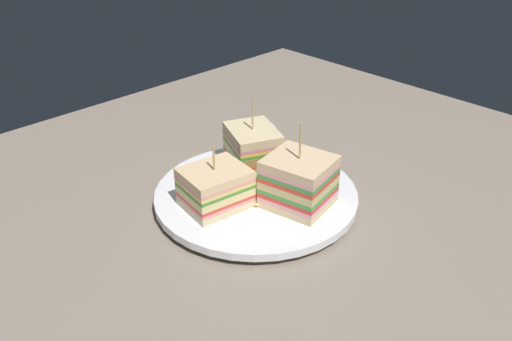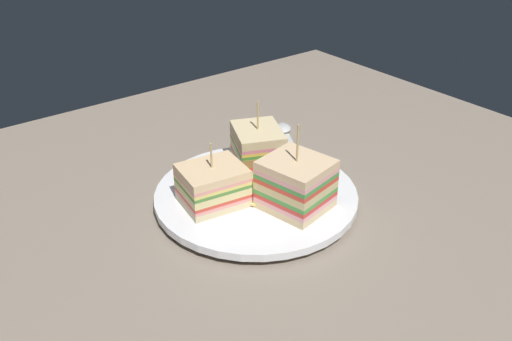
{
  "view_description": "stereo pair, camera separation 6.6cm",
  "coord_description": "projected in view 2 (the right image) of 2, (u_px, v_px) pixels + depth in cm",
  "views": [
    {
      "loc": [
        -40.2,
        -41.22,
        37.5
      ],
      "look_at": [
        0.0,
        0.0,
        4.74
      ],
      "focal_mm": 38.15,
      "sensor_mm": 36.0,
      "label": 1
    },
    {
      "loc": [
        -35.2,
        -45.56,
        37.5
      ],
      "look_at": [
        0.0,
        0.0,
        4.74
      ],
      "focal_mm": 38.15,
      "sensor_mm": 36.0,
      "label": 2
    }
  ],
  "objects": [
    {
      "name": "sandwich_wedge_2",
      "position": [
        213.0,
        185.0,
        0.64
      ],
      "size": [
        8.21,
        7.2,
        7.98
      ],
      "rotation": [
        0.0,
        0.0,
        12.42
      ],
      "color": "beige",
      "rests_on": "plate"
    },
    {
      "name": "plate",
      "position": [
        256.0,
        196.0,
        0.68
      ],
      "size": [
        25.28,
        25.28,
        1.74
      ],
      "color": "white",
      "rests_on": "ground_plane"
    },
    {
      "name": "sandwich_wedge_1",
      "position": [
        258.0,
        150.0,
        0.71
      ],
      "size": [
        8.33,
        9.11,
        9.74
      ],
      "rotation": [
        0.0,
        0.0,
        10.58
      ],
      "color": "beige",
      "rests_on": "plate"
    },
    {
      "name": "spoon",
      "position": [
        286.0,
        133.0,
        0.85
      ],
      "size": [
        7.96,
        13.06,
        1.0
      ],
      "rotation": [
        0.0,
        0.0,
        1.09
      ],
      "color": "silver",
      "rests_on": "ground_plane"
    },
    {
      "name": "ground_plane",
      "position": [
        256.0,
        209.0,
        0.69
      ],
      "size": [
        100.61,
        85.22,
        1.8
      ],
      "primitive_type": "cube",
      "color": "gray"
    },
    {
      "name": "sandwich_wedge_0",
      "position": [
        296.0,
        184.0,
        0.63
      ],
      "size": [
        8.15,
        8.61,
        10.68
      ],
      "rotation": [
        0.0,
        0.0,
        8.06
      ],
      "color": "beige",
      "rests_on": "plate"
    },
    {
      "name": "chip_pile",
      "position": [
        253.0,
        190.0,
        0.66
      ],
      "size": [
        6.07,
        6.14,
        1.77
      ],
      "color": "#EDCD70",
      "rests_on": "plate"
    }
  ]
}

